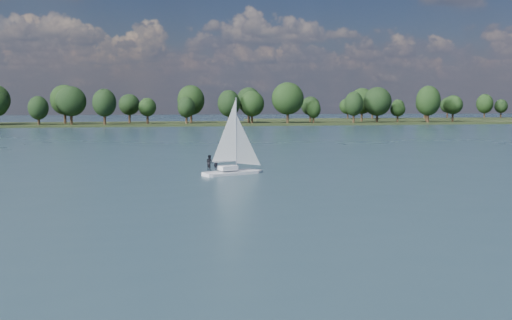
{
  "coord_description": "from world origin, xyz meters",
  "views": [
    {
      "loc": [
        -5.38,
        -11.05,
        7.49
      ],
      "look_at": [
        5.59,
        39.7,
        2.5
      ],
      "focal_mm": 40.0,
      "sensor_mm": 36.0,
      "label": 1
    }
  ],
  "objects": [
    {
      "name": "ground",
      "position": [
        0.0,
        100.0,
        0.0
      ],
      "size": [
        700.0,
        700.0,
        0.0
      ],
      "primitive_type": "plane",
      "color": "#233342",
      "rests_on": "ground"
    },
    {
      "name": "far_shore_back",
      "position": [
        160.0,
        260.0,
        0.0
      ],
      "size": [
        220.0,
        30.0,
        1.4
      ],
      "primitive_type": "cube",
      "color": "black",
      "rests_on": "ground"
    },
    {
      "name": "treeline",
      "position": [
        -3.9,
        208.12,
        8.09
      ],
      "size": [
        562.9,
        73.69,
        17.97
      ],
      "color": "black",
      "rests_on": "ground"
    },
    {
      "name": "far_shore",
      "position": [
        0.0,
        212.0,
        0.0
      ],
      "size": [
        660.0,
        40.0,
        1.5
      ],
      "primitive_type": "cube",
      "color": "black",
      "rests_on": "ground"
    },
    {
      "name": "sailboat",
      "position": [
        4.88,
        49.39,
        2.43
      ],
      "size": [
        6.84,
        4.19,
        8.72
      ],
      "rotation": [
        0.0,
        0.0,
        0.38
      ],
      "color": "silver",
      "rests_on": "ground"
    }
  ]
}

